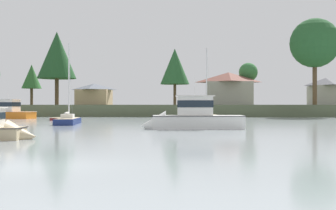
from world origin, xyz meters
The scene contains 15 objects.
ground_plane centered at (0.00, 0.00, 0.00)m, with size 400.00×400.00×0.00m, color #939EA3.
far_shore_bank centered at (0.00, 88.63, 1.03)m, with size 165.59×59.94×2.06m, color #4C563D.
sailboat_navy centered at (-8.21, 30.98, 0.20)m, with size 2.94×7.35×8.96m.
dinghy_maroon centered at (-12.63, 42.93, 0.13)m, with size 2.46×3.68×0.50m.
cruiser_white centered at (4.49, 22.92, 0.66)m, with size 8.84×3.28×5.38m.
sailboat_black centered at (6.56, 47.30, 0.23)m, with size 3.65×8.50×10.43m.
cruiser_orange centered at (-23.42, 49.25, 0.66)m, with size 9.78×4.71×5.29m.
shore_tree_far_right centered at (1.37, 66.50, 9.12)m, with size 5.38×5.38×10.38m.
shore_tree_left centered at (-23.10, 73.54, 12.19)m, with size 7.86×7.86×14.99m.
shore_tree_right centered at (25.90, 63.32, 12.76)m, with size 8.55×8.55×15.03m.
shore_tree_inland_b centered at (16.61, 81.27, 9.05)m, with size 4.06×4.06×9.10m.
shore_tree_far_left centered at (-31.55, 81.90, 8.36)m, with size 4.38×4.38×9.06m.
cottage_eastern centered at (38.73, 100.51, 5.65)m, with size 7.98×9.85×6.96m.
cottage_hillside centered at (-19.04, 89.33, 4.70)m, with size 8.11×8.38×5.11m.
cottage_near_water centered at (12.18, 78.78, 5.61)m, with size 10.10×9.53×6.87m.
Camera 1 is at (5.03, -14.00, 1.99)m, focal length 46.70 mm.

